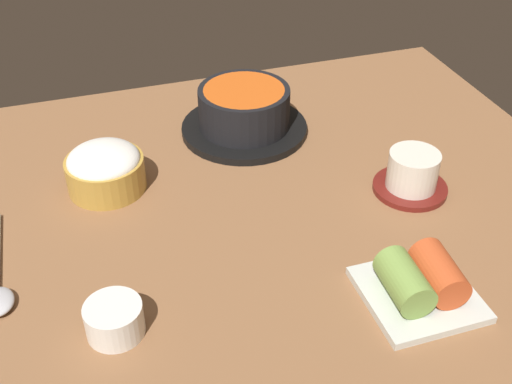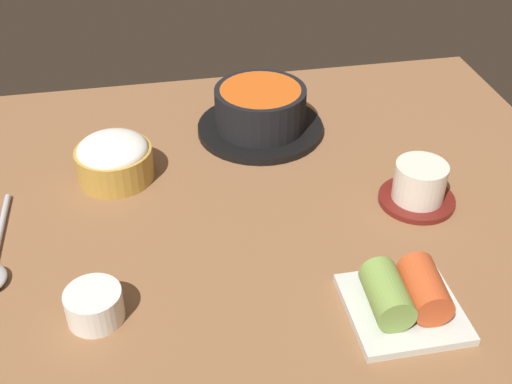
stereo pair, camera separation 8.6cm
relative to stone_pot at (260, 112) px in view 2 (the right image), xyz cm
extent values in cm
cube|color=brown|center=(-6.52, -17.87, -4.53)|extent=(100.00, 76.00, 2.00)
cylinder|color=black|center=(0.00, 0.00, -2.93)|extent=(19.89, 19.89, 1.19)
cylinder|color=black|center=(0.00, 0.00, 0.81)|extent=(14.25, 14.25, 6.30)
cylinder|color=#D15619|center=(0.00, 0.00, 3.66)|extent=(12.54, 12.54, 0.60)
cylinder|color=#B78C38|center=(-22.75, -8.57, -1.17)|extent=(10.85, 10.85, 4.71)
ellipsoid|color=white|center=(-22.75, -8.57, 1.18)|extent=(9.99, 9.99, 3.80)
cylinder|color=maroon|center=(17.34, -22.22, -3.13)|extent=(10.35, 10.35, 0.80)
cylinder|color=silver|center=(17.34, -22.22, -0.12)|extent=(6.99, 6.99, 5.22)
cylinder|color=#C6D18C|center=(17.34, -22.22, 2.19)|extent=(5.94, 5.94, 0.40)
cube|color=silver|center=(8.03, -41.03, -3.03)|extent=(12.36, 12.36, 1.00)
cylinder|color=#7A9E47|center=(5.87, -41.03, -0.36)|extent=(4.63, 7.59, 4.33)
cylinder|color=#C64C23|center=(10.19, -41.03, -0.36)|extent=(4.94, 7.76, 4.33)
cylinder|color=white|center=(-25.46, -35.48, -1.64)|extent=(6.30, 6.30, 3.78)
cylinder|color=#386B2D|center=(-25.46, -35.48, -0.05)|extent=(5.17, 5.17, 0.50)
camera|label=1|loc=(-25.81, -85.33, 50.40)|focal=45.65mm
camera|label=2|loc=(-17.53, -87.47, 50.40)|focal=45.65mm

